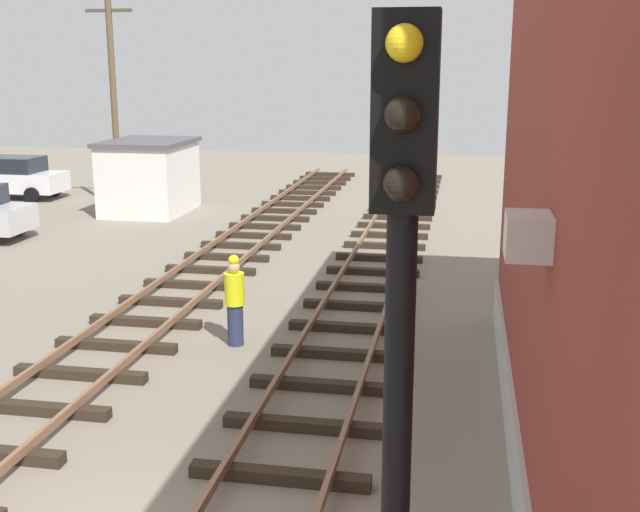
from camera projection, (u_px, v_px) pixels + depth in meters
signal_mast at (398, 391)px, 4.72m from camera, size 0.36×0.40×5.80m
control_hut at (149, 176)px, 30.05m from camera, size 3.00×3.80×2.76m
parked_car_white at (14, 177)px, 33.34m from camera, size 4.20×2.04×1.76m
utility_pole_far at (114, 102)px, 29.97m from camera, size 1.80×0.24×7.86m
track_worker_foreground at (235, 301)px, 15.79m from camera, size 0.40×0.40×1.87m
track_worker_distant at (394, 194)px, 28.89m from camera, size 0.40×0.40×1.87m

